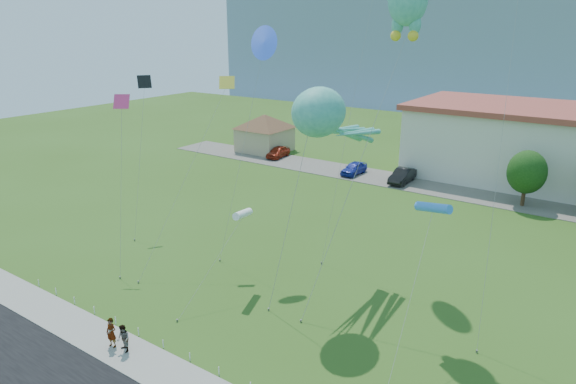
{
  "coord_description": "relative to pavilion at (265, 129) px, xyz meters",
  "views": [
    {
      "loc": [
        17.98,
        -16.88,
        16.52
      ],
      "look_at": [
        0.71,
        8.0,
        6.65
      ],
      "focal_mm": 32.0,
      "sensor_mm": 36.0,
      "label": 1
    }
  ],
  "objects": [
    {
      "name": "sidewalk",
      "position": [
        24.0,
        -40.75,
        -2.97
      ],
      "size": [
        80.0,
        2.5,
        0.1
      ],
      "primitive_type": "cube",
      "color": "gray",
      "rests_on": "ground"
    },
    {
      "name": "small_kite_pink",
      "position": [
        12.06,
        -32.26,
        7.11
      ],
      "size": [
        3.48,
        4.38,
        11.86
      ],
      "color": "#E53372",
      "rests_on": "ground"
    },
    {
      "name": "pavilion",
      "position": [
        0.0,
        0.0,
        0.0
      ],
      "size": [
        9.2,
        9.2,
        5.0
      ],
      "color": "tan",
      "rests_on": "ground"
    },
    {
      "name": "small_kite_blue",
      "position": [
        19.51,
        -25.53,
        12.04
      ],
      "size": [
        2.16,
        4.87,
        16.08
      ],
      "color": "blue",
      "rests_on": "ground"
    },
    {
      "name": "pedestrian_right",
      "position": [
        21.66,
        -40.77,
        -2.15
      ],
      "size": [
        0.88,
        0.77,
        1.55
      ],
      "primitive_type": "imported",
      "rotation": [
        0.0,
        0.0,
        -0.28
      ],
      "color": "gray",
      "rests_on": "sidewalk"
    },
    {
      "name": "pedestrian_left",
      "position": [
        20.78,
        -40.85,
        -2.08
      ],
      "size": [
        0.67,
        0.5,
        1.69
      ],
      "primitive_type": "imported",
      "rotation": [
        0.0,
        0.0,
        0.17
      ],
      "color": "gray",
      "rests_on": "sidewalk"
    },
    {
      "name": "octopus_kite",
      "position": [
        26.66,
        -28.71,
        8.13
      ],
      "size": [
        2.9,
        9.34,
        13.22
      ],
      "color": "teal",
      "rests_on": "ground"
    },
    {
      "name": "tree_near",
      "position": [
        34.0,
        -4.0,
        0.36
      ],
      "size": [
        3.6,
        3.6,
        5.47
      ],
      "color": "#3F2B19",
      "rests_on": "ground"
    },
    {
      "name": "rope_fence",
      "position": [
        24.0,
        -39.3,
        -2.77
      ],
      "size": [
        26.05,
        0.05,
        0.5
      ],
      "color": "white",
      "rests_on": "ground"
    },
    {
      "name": "hill_ridge",
      "position": [
        24.0,
        82.0,
        9.48
      ],
      "size": [
        160.0,
        50.0,
        25.0
      ],
      "primitive_type": "cube",
      "color": "gray",
      "rests_on": "ground"
    },
    {
      "name": "parked_car_red",
      "position": [
        3.71,
        -2.01,
        -2.25
      ],
      "size": [
        2.16,
        4.38,
        1.44
      ],
      "primitive_type": "imported",
      "rotation": [
        0.0,
        0.0,
        0.11
      ],
      "color": "#9F2713",
      "rests_on": "parking_strip"
    },
    {
      "name": "small_kite_yellow",
      "position": [
        16.99,
        -27.82,
        8.0
      ],
      "size": [
        1.74,
        9.2,
        13.06
      ],
      "color": "gold",
      "rests_on": "ground"
    },
    {
      "name": "parked_car_blue",
      "position": [
        15.6,
        -3.49,
        -2.26
      ],
      "size": [
        1.75,
        4.19,
        1.42
      ],
      "primitive_type": "imported",
      "rotation": [
        0.0,
        0.0,
        -0.02
      ],
      "color": "#1B2998",
      "rests_on": "parking_strip"
    },
    {
      "name": "small_kite_white",
      "position": [
        22.02,
        -31.27,
        1.94
      ],
      "size": [
        0.61,
        7.02,
        5.44
      ],
      "color": "white",
      "rests_on": "ground"
    },
    {
      "name": "parked_car_black",
      "position": [
        21.53,
        -3.44,
        -2.19
      ],
      "size": [
        1.77,
        4.73,
        1.54
      ],
      "primitive_type": "imported",
      "rotation": [
        0.0,
        0.0,
        0.03
      ],
      "color": "black",
      "rests_on": "parking_strip"
    },
    {
      "name": "small_kite_cyan",
      "position": [
        33.84,
        -29.89,
        4.36
      ],
      "size": [
        1.4,
        9.3,
        7.88
      ],
      "color": "#3486ED",
      "rests_on": "ground"
    },
    {
      "name": "small_kite_black",
      "position": [
        7.86,
        -26.71,
        7.64
      ],
      "size": [
        3.27,
        5.2,
        12.5
      ],
      "color": "black",
      "rests_on": "ground"
    },
    {
      "name": "ground",
      "position": [
        24.0,
        -38.0,
        -3.02
      ],
      "size": [
        160.0,
        160.0,
        0.0
      ],
      "primitive_type": "plane",
      "color": "#305217",
      "rests_on": "ground"
    },
    {
      "name": "parking_strip",
      "position": [
        24.0,
        -3.0,
        -2.99
      ],
      "size": [
        70.0,
        6.0,
        0.06
      ],
      "primitive_type": "cube",
      "color": "#59544C",
      "rests_on": "ground"
    }
  ]
}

